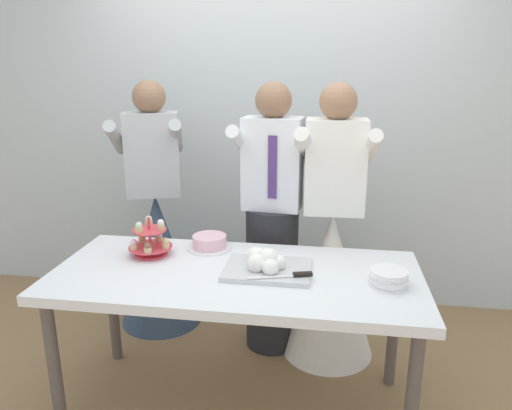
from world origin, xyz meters
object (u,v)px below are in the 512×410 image
object	(u,v)px
dessert_table	(236,285)
round_cake	(210,243)
cupcake_stand	(150,241)
person_groom	(272,235)
main_cake_tray	(266,264)
person_bride	(331,266)
person_guest	(158,243)
plate_stack	(388,278)

from	to	relation	value
dessert_table	round_cake	xyz separation A→B (m)	(-0.20, 0.28, 0.11)
cupcake_stand	person_groom	size ratio (longest dim) A/B	0.14
round_cake	main_cake_tray	bearing A→B (deg)	-36.86
round_cake	person_bride	distance (m)	0.77
person_bride	person_guest	distance (m)	1.19
person_groom	person_bride	bearing A→B (deg)	-5.30
round_cake	person_guest	world-z (taller)	person_guest
plate_stack	person_guest	world-z (taller)	person_guest
dessert_table	round_cake	distance (m)	0.36
person_guest	main_cake_tray	bearing A→B (deg)	-42.97
person_guest	dessert_table	bearing A→B (deg)	-49.11
person_bride	dessert_table	bearing A→B (deg)	-128.15
person_bride	main_cake_tray	bearing A→B (deg)	-118.96
plate_stack	person_bride	xyz separation A→B (m)	(-0.25, 0.64, -0.23)
main_cake_tray	round_cake	bearing A→B (deg)	143.14
plate_stack	dessert_table	bearing A→B (deg)	176.18
person_bride	person_guest	size ratio (longest dim) A/B	1.00
person_groom	person_bride	distance (m)	0.40
plate_stack	person_groom	size ratio (longest dim) A/B	0.11
cupcake_stand	person_groom	xyz separation A→B (m)	(0.59, 0.48, -0.11)
plate_stack	person_groom	bearing A→B (deg)	132.29
cupcake_stand	round_cake	distance (m)	0.32
round_cake	person_groom	world-z (taller)	person_groom
main_cake_tray	cupcake_stand	bearing A→B (deg)	168.67
main_cake_tray	person_bride	world-z (taller)	person_bride
main_cake_tray	plate_stack	world-z (taller)	main_cake_tray
person_bride	person_guest	xyz separation A→B (m)	(-1.17, 0.22, 0.00)
person_groom	person_guest	distance (m)	0.84
cupcake_stand	main_cake_tray	xyz separation A→B (m)	(0.64, -0.13, -0.04)
cupcake_stand	person_guest	distance (m)	0.75
cupcake_stand	person_bride	size ratio (longest dim) A/B	0.14
main_cake_tray	round_cake	distance (m)	0.44
dessert_table	person_bride	world-z (taller)	person_bride
main_cake_tray	dessert_table	bearing A→B (deg)	-172.81
plate_stack	round_cake	world-z (taller)	same
cupcake_stand	person_bride	xyz separation A→B (m)	(0.95, 0.45, -0.27)
person_bride	person_guest	bearing A→B (deg)	169.48
dessert_table	cupcake_stand	bearing A→B (deg)	163.34
main_cake_tray	round_cake	xyz separation A→B (m)	(-0.35, 0.26, -0.00)
dessert_table	person_guest	distance (m)	1.08
plate_stack	person_guest	distance (m)	1.67
plate_stack	person_guest	xyz separation A→B (m)	(-1.42, 0.86, -0.23)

